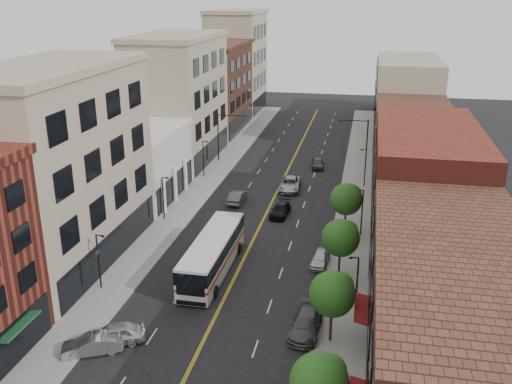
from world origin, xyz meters
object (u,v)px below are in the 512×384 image
Objects in this scene: car_lane_c at (318,163)px; car_lane_a at (280,210)px; car_angle_a at (113,334)px; car_angle_b at (92,345)px; city_bus at (213,253)px; car_lane_b at (290,184)px; car_parked_mid at (306,324)px; car_lane_behind at (237,197)px; car_parked_far at (320,258)px.

car_lane_a is at bearing -104.20° from car_lane_c.
car_angle_b is at bearing -60.08° from car_angle_a.
city_bus is 14.79m from car_angle_b.
car_lane_b is at bearing -111.35° from car_lane_c.
car_parked_mid is 23.92m from car_lane_a.
car_angle_b is 38.97m from car_lane_b.
car_lane_b reaches higher than car_parked_mid.
city_bus is at bearing 136.12° from car_angle_a.
car_angle_b is 15.84m from car_parked_mid.
car_angle_b is 0.96× the size of car_lane_behind.
car_lane_c is (11.52, 48.26, -0.00)m from car_angle_b.
car_lane_c is (2.43, 19.38, 0.05)m from car_lane_a.
car_lane_c reaches higher than car_parked_far.
car_lane_behind is 0.99× the size of car_lane_a.
city_bus is 13.13m from car_angle_a.
car_lane_behind is (-11.54, 26.27, -0.02)m from car_parked_mid.
car_angle_b is 0.75× the size of car_lane_b.
car_parked_far is 31.20m from car_lane_c.
car_parked_mid is at bearing -85.51° from car_parked_far.
car_parked_far is at bearing -91.04° from car_lane_c.
car_lane_b is (-5.90, 20.71, 0.15)m from car_parked_far.
city_bus is at bearing 133.31° from car_angle_b.
city_bus reaches higher than car_lane_a.
car_parked_mid is 0.92× the size of car_lane_b.
car_lane_a is at bearing 107.15° from car_parked_mid.
city_bus is at bearing 143.08° from car_parked_mid.
car_angle_a is 37.37m from car_lane_b.
car_lane_a is (3.93, 15.07, -1.32)m from city_bus.
car_lane_behind is at bearing 150.52° from car_angle_a.
car_parked_far is 21.53m from car_lane_b.
car_angle_a is 0.88× the size of car_parked_mid.
car_angle_a is at bearing 118.98° from car_angle_b.
city_bus reaches higher than car_angle_a.
city_bus is 24.45m from car_lane_b.
car_lane_b is at bearing 110.40° from car_parked_far.
car_angle_a is (-4.19, -12.39, -1.19)m from city_bus.
car_lane_behind is at bearing -136.48° from car_lane_b.
city_bus is at bearing -107.52° from car_lane_c.
car_parked_mid reaches higher than car_angle_b.
car_lane_c is at bearing 100.52° from car_parked_far.
car_lane_b reaches higher than car_lane_a.
car_angle_b is at bearing -110.19° from city_bus.
car_lane_c is at bearing 97.76° from car_parked_mid.
car_lane_b is 10.64m from car_lane_c.
car_lane_behind is 8.25m from car_lane_b.
car_parked_mid reaches higher than car_parked_far.
car_lane_behind is (-11.54, 14.68, 0.09)m from car_parked_far.
car_parked_mid is (13.81, 4.23, -0.03)m from car_angle_a.
city_bus reaches higher than car_parked_far.
car_angle_a is 28.63m from car_lane_a.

